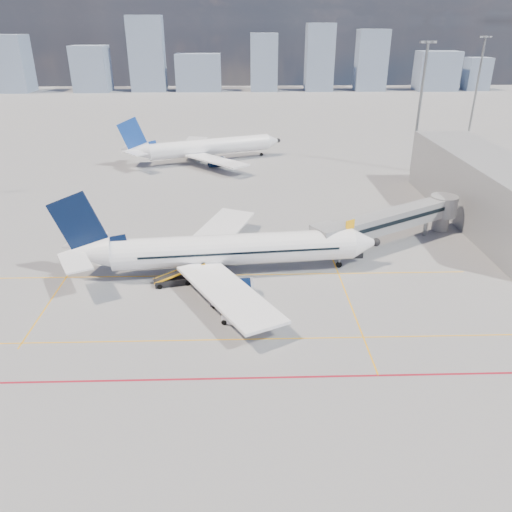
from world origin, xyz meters
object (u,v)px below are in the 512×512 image
(baggage_tug, at_px, (233,317))
(second_aircraft, at_px, (203,148))
(main_aircraft, at_px, (221,251))
(cargo_dolly, at_px, (227,300))
(belt_loader, at_px, (174,279))
(ramp_worker, at_px, (267,310))

(baggage_tug, bearing_deg, second_aircraft, 116.27)
(main_aircraft, xyz_separation_m, cargo_dolly, (0.79, -8.25, -2.21))
(second_aircraft, relative_size, cargo_dolly, 9.76)
(baggage_tug, bearing_deg, cargo_dolly, 122.90)
(second_aircraft, bearing_deg, belt_loader, -110.66)
(main_aircraft, relative_size, second_aircraft, 1.11)
(cargo_dolly, bearing_deg, main_aircraft, 116.15)
(cargo_dolly, bearing_deg, ramp_worker, -5.93)
(main_aircraft, bearing_deg, ramp_worker, -69.12)
(second_aircraft, xyz_separation_m, ramp_worker, (10.91, -65.81, -2.27))
(cargo_dolly, relative_size, belt_loader, 0.57)
(main_aircraft, xyz_separation_m, belt_loader, (-5.66, -2.56, -2.56))
(cargo_dolly, distance_m, ramp_worker, 4.82)
(baggage_tug, relative_size, cargo_dolly, 0.74)
(second_aircraft, xyz_separation_m, belt_loader, (0.15, -57.96, -2.56))
(second_aircraft, height_order, belt_loader, second_aircraft)
(main_aircraft, distance_m, second_aircraft, 55.71)
(belt_loader, relative_size, ramp_worker, 3.33)
(main_aircraft, height_order, second_aircraft, main_aircraft)
(second_aircraft, xyz_separation_m, cargo_dolly, (6.61, -63.65, -2.21))
(baggage_tug, relative_size, belt_loader, 0.42)
(main_aircraft, relative_size, belt_loader, 6.25)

